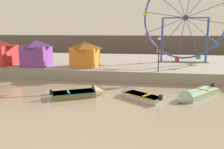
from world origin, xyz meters
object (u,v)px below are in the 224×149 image
carnival_booth_orange_canopy (85,54)px  promenade_lamp_near (159,49)px  motorboat_pale_grey (136,95)px  carnival_booth_purple_stall (36,52)px  motorboat_seafoam (194,95)px  motorboat_olive_wood (84,93)px  ferris_wheel_blue_frame (185,19)px

carnival_booth_orange_canopy → promenade_lamp_near: size_ratio=0.97×
motorboat_pale_grey → carnival_booth_purple_stall: (-12.83, 7.96, 2.66)m
promenade_lamp_near → motorboat_pale_grey: bearing=-108.4°
motorboat_seafoam → promenade_lamp_near: 7.10m
motorboat_olive_wood → motorboat_seafoam: (9.27, 0.71, 0.01)m
motorboat_pale_grey → motorboat_olive_wood: (-4.48, -0.13, 0.01)m
motorboat_olive_wood → motorboat_seafoam: bearing=-23.1°
motorboat_pale_grey → carnival_booth_purple_stall: carnival_booth_purple_stall is taller
carnival_booth_purple_stall → carnival_booth_orange_canopy: bearing=2.0°
motorboat_olive_wood → promenade_lamp_near: promenade_lamp_near is taller
carnival_booth_purple_stall → motorboat_olive_wood: bearing=-47.5°
motorboat_pale_grey → promenade_lamp_near: promenade_lamp_near is taller
motorboat_olive_wood → ferris_wheel_blue_frame: size_ratio=0.40×
motorboat_seafoam → ferris_wheel_blue_frame: bearing=-143.8°
ferris_wheel_blue_frame → motorboat_pale_grey: bearing=-112.1°
motorboat_olive_wood → carnival_booth_orange_canopy: 9.31m
ferris_wheel_blue_frame → carnival_booth_purple_stall: (-18.65, -6.38, -4.17)m
motorboat_pale_grey → motorboat_olive_wood: size_ratio=0.85×
motorboat_seafoam → promenade_lamp_near: (-2.73, 5.61, 3.38)m
motorboat_seafoam → carnival_booth_purple_stall: carnival_booth_purple_stall is taller
motorboat_pale_grey → motorboat_olive_wood: 4.48m
motorboat_seafoam → carnival_booth_orange_canopy: size_ratio=1.42×
carnival_booth_orange_canopy → motorboat_pale_grey: bearing=-48.4°
motorboat_pale_grey → motorboat_seafoam: motorboat_seafoam is taller
ferris_wheel_blue_frame → promenade_lamp_near: bearing=-114.7°
ferris_wheel_blue_frame → carnival_booth_orange_canopy: 14.49m
motorboat_pale_grey → promenade_lamp_near: 7.36m
motorboat_pale_grey → ferris_wheel_blue_frame: ferris_wheel_blue_frame is taller
motorboat_pale_grey → carnival_booth_orange_canopy: size_ratio=1.12×
motorboat_seafoam → carnival_booth_purple_stall: 19.29m
carnival_booth_purple_stall → promenade_lamp_near: bearing=-10.2°
motorboat_seafoam → carnival_booth_orange_canopy: 14.24m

